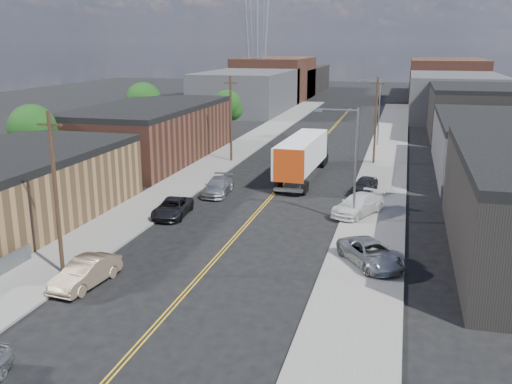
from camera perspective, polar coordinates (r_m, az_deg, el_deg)
The scene contains 29 objects.
ground at distance 80.39m, azimuth 6.31°, elevation 4.84°, with size 260.00×260.00×0.00m, color black.
centerline at distance 65.85m, azimuth 4.36°, elevation 2.68°, with size 0.32×120.00×0.01m, color gold.
sidewalk_left at distance 68.14m, azimuth -3.53°, elevation 3.17°, with size 5.00×140.00×0.15m, color slate.
sidewalk_right at distance 64.87m, azimuth 12.64°, elevation 2.24°, with size 5.00×140.00×0.15m, color slate.
warehouse_tan at distance 48.07m, azimuth -23.62°, elevation 0.33°, with size 12.00×22.00×5.60m.
warehouse_brown at distance 69.76m, azimuth -10.52°, elevation 5.91°, with size 12.00×26.00×6.60m.
industrial_right_b at distance 66.11m, azimuth 23.73°, elevation 4.20°, with size 14.00×24.00×6.10m.
industrial_right_c at distance 91.53m, azimuth 21.41°, elevation 7.53°, with size 14.00×22.00×7.60m.
skyline_left_a at distance 118.06m, azimuth -0.83°, elevation 10.05°, with size 16.00×30.00×8.00m, color #343437.
skyline_right_a at distance 114.11m, azimuth 19.18°, elevation 9.08°, with size 16.00×30.00×8.00m, color #343437.
skyline_left_b at distance 142.17m, azimuth 1.92°, elevation 11.26°, with size 16.00×26.00×10.00m, color #522B20.
skyline_right_b at distance 138.91m, azimuth 18.50°, elevation 10.43°, with size 16.00×26.00×10.00m, color #522B20.
skyline_left_c at distance 161.79m, azimuth 3.51°, elevation 11.14°, with size 16.00×40.00×7.00m, color black.
skyline_right_c at distance 158.93m, azimuth 18.04°, elevation 10.39°, with size 16.00×40.00×7.00m, color black.
streetlight_near at distance 44.36m, azimuth 9.46°, elevation 3.61°, with size 3.39×0.25×9.00m.
streetlight_far at distance 78.92m, azimuth 11.93°, elevation 8.34°, with size 3.39×0.25×9.00m.
utility_pole_left_near at distance 35.57m, azimuth -19.39°, elevation -0.13°, with size 1.60×0.26×10.00m.
utility_pole_left_far at distance 66.91m, azimuth -2.54°, elevation 7.36°, with size 1.60×0.26×10.00m.
utility_pole_right at distance 67.01m, azimuth 11.88°, elevation 7.08°, with size 1.60×0.26×10.00m.
tree_left_near at distance 60.55m, azimuth -21.38°, elevation 5.61°, with size 4.85×4.76×7.91m.
tree_left_mid at distance 81.88m, azimuth -11.13°, elevation 8.71°, with size 5.10×5.04×8.37m.
tree_left_far at distance 84.79m, azimuth -2.86°, elevation 8.54°, with size 4.35×4.20×6.97m.
semi_truck at distance 59.85m, azimuth 4.87°, elevation 3.88°, with size 3.35×16.81×4.39m.
car_left_b at distance 34.83m, azimuth -16.67°, elevation -7.73°, with size 1.72×4.93×1.62m, color #8A725A.
car_left_c at distance 46.80m, azimuth -8.36°, elevation -1.57°, with size 2.40×5.20×1.45m, color black.
car_left_d at distance 53.04m, azimuth -3.84°, elevation 0.57°, with size 2.18×5.35×1.55m, color #929597.
car_right_lot_a at distance 36.74m, azimuth 11.41°, elevation -6.04°, with size 2.49×5.40×1.50m, color gray.
car_right_lot_b at distance 47.04m, azimuth 10.18°, elevation -1.25°, with size 2.29×5.64×1.64m, color silver.
car_right_lot_c at distance 54.03m, azimuth 10.82°, elevation 0.72°, with size 1.73×4.30×1.47m, color black.
Camera 1 is at (11.44, -18.37, 13.79)m, focal length 40.00 mm.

